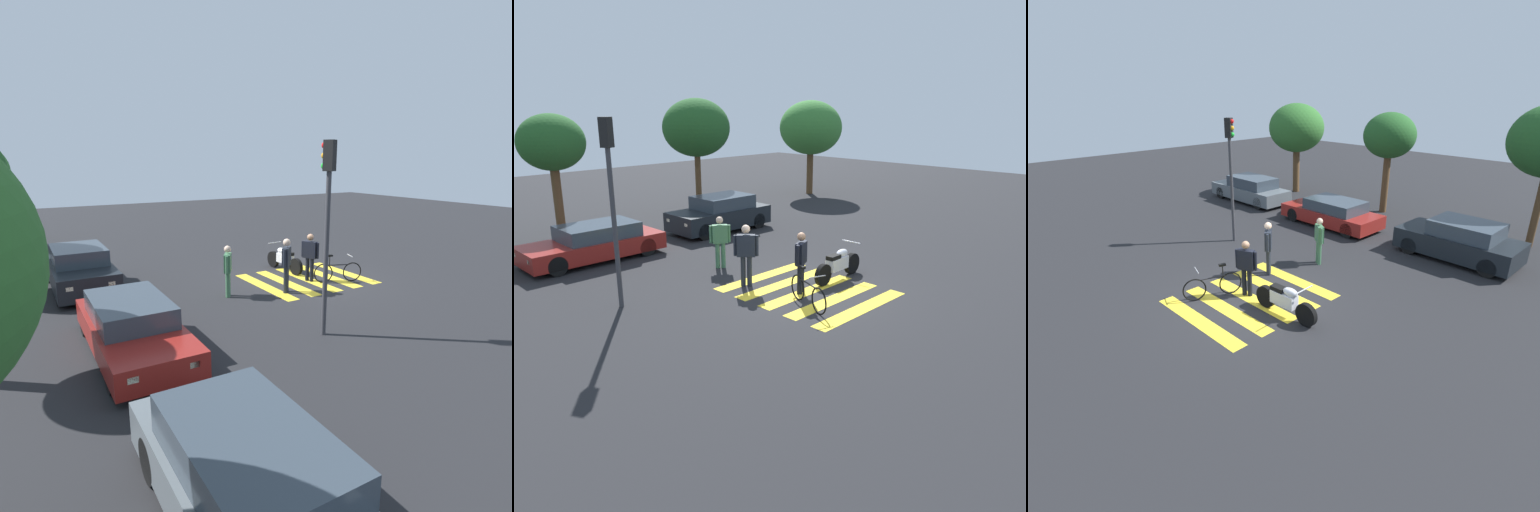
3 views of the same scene
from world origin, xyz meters
The scene contains 13 objects.
ground_plane centered at (0.00, 0.00, 0.00)m, with size 60.00×60.00×0.00m, color #232326.
police_motorcycle centered at (1.39, 0.04, 0.46)m, with size 2.12×0.62×1.04m.
leaning_bicycle centered at (-0.85, -0.72, 0.38)m, with size 0.68×1.69×1.01m.
officer_on_foot centered at (-0.24, 0.06, 0.99)m, with size 0.63×0.39×1.72m.
officer_by_motorcycle centered at (-0.90, 1.53, 1.04)m, with size 0.51×0.54×1.79m.
pedestrian_bystander centered at (-0.33, 3.37, 0.94)m, with size 0.57×0.43×1.66m.
crosswalk_stripes centered at (0.00, 0.00, 0.00)m, with size 3.48×4.05×0.01m.
car_grey_coupe centered at (-8.44, 7.13, 0.64)m, with size 4.68×1.78×1.35m.
car_maroon_wagon centered at (-2.72, 7.02, 0.58)m, with size 4.58×1.86×1.20m.
car_black_suv centered at (2.91, 7.27, 0.68)m, with size 4.17×1.89×1.43m.
traffic_light_pole centered at (-4.21, 2.69, 3.13)m, with size 0.36×0.32×4.72m.
street_tree_near centered at (-8.29, 10.49, 3.57)m, with size 3.10×3.10×4.92m.
street_tree_mid centered at (-2.31, 10.49, 3.60)m, with size 2.43×2.43×4.69m.
Camera 3 is at (8.28, -6.77, 5.78)m, focal length 28.77 mm.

